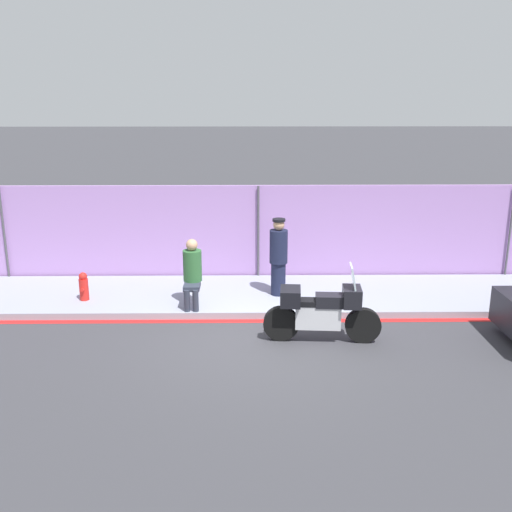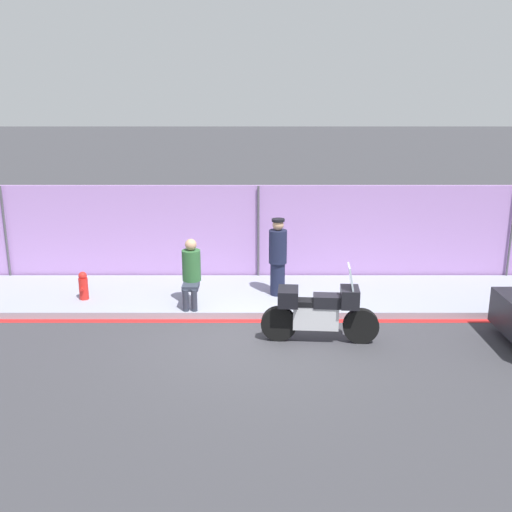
{
  "view_description": "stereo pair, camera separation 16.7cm",
  "coord_description": "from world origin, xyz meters",
  "px_view_note": "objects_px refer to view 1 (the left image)",
  "views": [
    {
      "loc": [
        -0.22,
        -10.06,
        4.48
      ],
      "look_at": [
        -0.08,
        1.46,
        1.2
      ],
      "focal_mm": 42.0,
      "sensor_mm": 36.0,
      "label": 1
    },
    {
      "loc": [
        -0.06,
        -10.06,
        4.48
      ],
      "look_at": [
        -0.08,
        1.46,
        1.2
      ],
      "focal_mm": 42.0,
      "sensor_mm": 36.0,
      "label": 2
    }
  ],
  "objects_px": {
    "motorcycle": "(321,311)",
    "person_seated_on_curb": "(192,269)",
    "officer_standing": "(278,256)",
    "fire_hydrant": "(84,286)"
  },
  "relations": [
    {
      "from": "person_seated_on_curb",
      "to": "fire_hydrant",
      "type": "bearing_deg",
      "value": 172.32
    },
    {
      "from": "motorcycle",
      "to": "officer_standing",
      "type": "relative_size",
      "value": 1.27
    },
    {
      "from": "motorcycle",
      "to": "person_seated_on_curb",
      "type": "height_order",
      "value": "person_seated_on_curb"
    },
    {
      "from": "motorcycle",
      "to": "fire_hydrant",
      "type": "xyz_separation_m",
      "value": [
        -4.76,
        1.86,
        -0.15
      ]
    },
    {
      "from": "motorcycle",
      "to": "officer_standing",
      "type": "bearing_deg",
      "value": 111.47
    },
    {
      "from": "motorcycle",
      "to": "person_seated_on_curb",
      "type": "xyz_separation_m",
      "value": [
        -2.45,
        1.55,
        0.31
      ]
    },
    {
      "from": "motorcycle",
      "to": "person_seated_on_curb",
      "type": "distance_m",
      "value": 2.92
    },
    {
      "from": "person_seated_on_curb",
      "to": "fire_hydrant",
      "type": "relative_size",
      "value": 2.28
    },
    {
      "from": "motorcycle",
      "to": "officer_standing",
      "type": "xyz_separation_m",
      "value": [
        -0.67,
        2.16,
        0.4
      ]
    },
    {
      "from": "officer_standing",
      "to": "motorcycle",
      "type": "bearing_deg",
      "value": -72.76
    }
  ]
}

